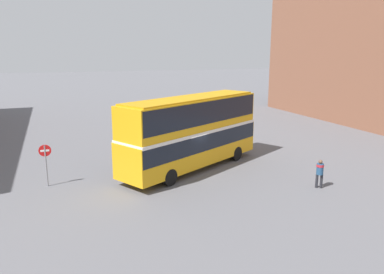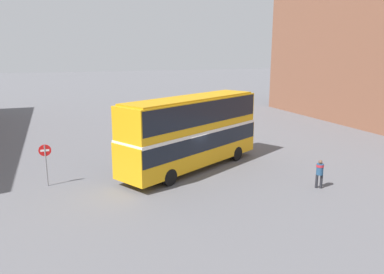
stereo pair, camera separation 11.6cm
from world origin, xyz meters
The scene contains 6 objects.
ground_plane centered at (0.00, 0.00, 0.00)m, with size 240.00×240.00×0.00m, color #5B5B60.
double_decker_bus centered at (0.58, 0.62, 2.65)m, with size 10.61×7.30×4.65m.
pedestrian_foreground centered at (5.95, -5.18, 0.99)m, with size 0.55×0.55×1.62m.
parked_car_kerb_near centered at (1.81, 17.13, 0.78)m, with size 4.35×2.01×1.55m.
parked_car_kerb_far centered at (4.97, 8.53, 0.80)m, with size 4.21×2.08×1.59m.
no_entry_sign centered at (-8.20, 0.44, 1.64)m, with size 0.67×0.08×2.41m.
Camera 2 is at (-7.49, -21.16, 7.47)m, focal length 35.00 mm.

